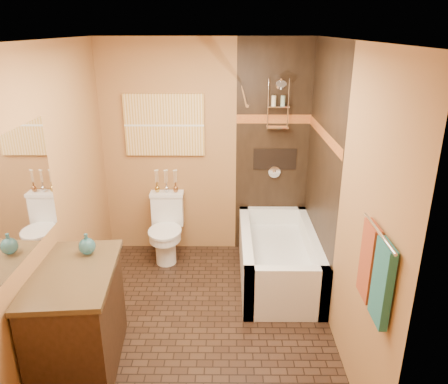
{
  "coord_description": "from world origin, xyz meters",
  "views": [
    {
      "loc": [
        0.25,
        -3.39,
        2.59
      ],
      "look_at": [
        0.22,
        0.4,
        1.15
      ],
      "focal_mm": 35.0,
      "sensor_mm": 36.0,
      "label": 1
    }
  ],
  "objects_px": {
    "bathtub": "(278,261)",
    "sunset_painting": "(164,125)",
    "toilet": "(166,228)",
    "vanity": "(78,319)"
  },
  "relations": [
    {
      "from": "sunset_painting",
      "to": "toilet",
      "type": "height_order",
      "value": "sunset_painting"
    },
    {
      "from": "bathtub",
      "to": "vanity",
      "type": "bearing_deg",
      "value": -142.97
    },
    {
      "from": "bathtub",
      "to": "vanity",
      "type": "relative_size",
      "value": 1.45
    },
    {
      "from": "toilet",
      "to": "vanity",
      "type": "xyz_separation_m",
      "value": [
        -0.46,
        -1.77,
        0.05
      ]
    },
    {
      "from": "bathtub",
      "to": "toilet",
      "type": "xyz_separation_m",
      "value": [
        -1.26,
        0.47,
        0.17
      ]
    },
    {
      "from": "bathtub",
      "to": "vanity",
      "type": "distance_m",
      "value": 2.17
    },
    {
      "from": "bathtub",
      "to": "toilet",
      "type": "relative_size",
      "value": 1.95
    },
    {
      "from": "toilet",
      "to": "bathtub",
      "type": "bearing_deg",
      "value": -21.68
    },
    {
      "from": "bathtub",
      "to": "sunset_painting",
      "type": "bearing_deg",
      "value": 150.15
    },
    {
      "from": "sunset_painting",
      "to": "bathtub",
      "type": "xyz_separation_m",
      "value": [
        1.26,
        -0.73,
        -1.33
      ]
    }
  ]
}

